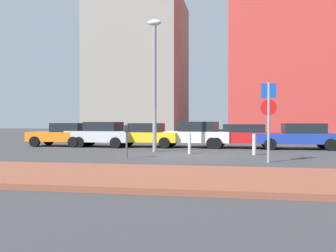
{
  "coord_description": "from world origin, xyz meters",
  "views": [
    {
      "loc": [
        2.28,
        -16.29,
        1.54
      ],
      "look_at": [
        -1.32,
        3.25,
        1.3
      ],
      "focal_mm": 39.6,
      "sensor_mm": 36.0,
      "label": 1
    }
  ],
  "objects_px": {
    "parking_meter": "(127,137)",
    "traffic_bollard_mid": "(254,144)",
    "parked_car_orange": "(65,134)",
    "street_lamp": "(154,74)",
    "parked_car_white": "(195,134)",
    "parked_car_yellow": "(146,135)",
    "parking_sign_post": "(269,112)",
    "traffic_bollard_near": "(190,143)",
    "parked_car_blue": "(299,136)",
    "parked_car_silver": "(101,134)",
    "parked_car_red": "(241,135)"
  },
  "relations": [
    {
      "from": "parked_car_orange",
      "to": "parked_car_silver",
      "type": "distance_m",
      "value": 2.44
    },
    {
      "from": "parked_car_blue",
      "to": "parking_sign_post",
      "type": "height_order",
      "value": "parking_sign_post"
    },
    {
      "from": "parked_car_silver",
      "to": "parked_car_yellow",
      "type": "height_order",
      "value": "parked_car_silver"
    },
    {
      "from": "parking_sign_post",
      "to": "traffic_bollard_near",
      "type": "distance_m",
      "value": 4.79
    },
    {
      "from": "parked_car_white",
      "to": "parking_meter",
      "type": "height_order",
      "value": "parked_car_white"
    },
    {
      "from": "parked_car_white",
      "to": "parked_car_orange",
      "type": "bearing_deg",
      "value": -177.12
    },
    {
      "from": "parking_meter",
      "to": "traffic_bollard_mid",
      "type": "bearing_deg",
      "value": 26.98
    },
    {
      "from": "street_lamp",
      "to": "parked_car_white",
      "type": "bearing_deg",
      "value": 65.77
    },
    {
      "from": "parked_car_orange",
      "to": "parked_car_yellow",
      "type": "bearing_deg",
      "value": 2.99
    },
    {
      "from": "parked_car_white",
      "to": "parked_car_yellow",
      "type": "bearing_deg",
      "value": -177.32
    },
    {
      "from": "parked_car_yellow",
      "to": "traffic_bollard_mid",
      "type": "distance_m",
      "value": 7.53
    },
    {
      "from": "parked_car_silver",
      "to": "street_lamp",
      "type": "xyz_separation_m",
      "value": [
        4.0,
        -3.08,
        3.16
      ]
    },
    {
      "from": "parked_car_white",
      "to": "parking_sign_post",
      "type": "distance_m",
      "value": 8.44
    },
    {
      "from": "parked_car_silver",
      "to": "parked_car_yellow",
      "type": "xyz_separation_m",
      "value": [
        2.7,
        0.4,
        -0.04
      ]
    },
    {
      "from": "parking_meter",
      "to": "traffic_bollard_mid",
      "type": "height_order",
      "value": "parking_meter"
    },
    {
      "from": "parked_car_orange",
      "to": "parking_meter",
      "type": "xyz_separation_m",
      "value": [
        6.03,
        -6.72,
        0.16
      ]
    },
    {
      "from": "traffic_bollard_mid",
      "to": "parking_sign_post",
      "type": "bearing_deg",
      "value": -83.12
    },
    {
      "from": "street_lamp",
      "to": "traffic_bollard_near",
      "type": "relative_size",
      "value": 6.63
    },
    {
      "from": "parked_car_yellow",
      "to": "traffic_bollard_near",
      "type": "height_order",
      "value": "parked_car_yellow"
    },
    {
      "from": "parked_car_blue",
      "to": "parking_meter",
      "type": "distance_m",
      "value": 10.42
    },
    {
      "from": "parked_car_red",
      "to": "traffic_bollard_mid",
      "type": "relative_size",
      "value": 4.72
    },
    {
      "from": "parked_car_yellow",
      "to": "parked_car_white",
      "type": "distance_m",
      "value": 2.93
    },
    {
      "from": "parked_car_white",
      "to": "street_lamp",
      "type": "relative_size",
      "value": 0.68
    },
    {
      "from": "parked_car_orange",
      "to": "traffic_bollard_mid",
      "type": "bearing_deg",
      "value": -19.62
    },
    {
      "from": "parked_car_orange",
      "to": "street_lamp",
      "type": "distance_m",
      "value": 7.87
    },
    {
      "from": "parking_meter",
      "to": "traffic_bollard_mid",
      "type": "xyz_separation_m",
      "value": [
        5.28,
        2.69,
        -0.41
      ]
    },
    {
      "from": "parked_car_red",
      "to": "street_lamp",
      "type": "xyz_separation_m",
      "value": [
        -4.35,
        -3.61,
        3.21
      ]
    },
    {
      "from": "parking_sign_post",
      "to": "parked_car_yellow",
      "type": "bearing_deg",
      "value": 131.45
    },
    {
      "from": "parked_car_silver",
      "to": "parked_car_yellow",
      "type": "distance_m",
      "value": 2.73
    },
    {
      "from": "parking_meter",
      "to": "traffic_bollard_near",
      "type": "bearing_deg",
      "value": 49.62
    },
    {
      "from": "parked_car_silver",
      "to": "traffic_bollard_mid",
      "type": "relative_size",
      "value": 4.18
    },
    {
      "from": "parked_car_blue",
      "to": "parked_car_orange",
      "type": "bearing_deg",
      "value": -179.62
    },
    {
      "from": "traffic_bollard_mid",
      "to": "parked_car_silver",
      "type": "bearing_deg",
      "value": 156.28
    },
    {
      "from": "parked_car_white",
      "to": "traffic_bollard_near",
      "type": "relative_size",
      "value": 4.5
    },
    {
      "from": "parked_car_blue",
      "to": "parking_sign_post",
      "type": "bearing_deg",
      "value": -107.18
    },
    {
      "from": "parked_car_orange",
      "to": "parked_car_blue",
      "type": "xyz_separation_m",
      "value": [
        13.92,
        0.09,
        0.01
      ]
    },
    {
      "from": "parked_car_red",
      "to": "traffic_bollard_near",
      "type": "distance_m",
      "value": 5.07
    },
    {
      "from": "parked_car_blue",
      "to": "street_lamp",
      "type": "xyz_separation_m",
      "value": [
        -7.48,
        -3.31,
        3.2
      ]
    },
    {
      "from": "street_lamp",
      "to": "traffic_bollard_mid",
      "type": "xyz_separation_m",
      "value": [
        4.87,
        -0.82,
        -3.46
      ]
    },
    {
      "from": "parked_car_yellow",
      "to": "traffic_bollard_mid",
      "type": "height_order",
      "value": "parked_car_yellow"
    },
    {
      "from": "parked_car_orange",
      "to": "parking_meter",
      "type": "relative_size",
      "value": 3.04
    },
    {
      "from": "parked_car_orange",
      "to": "parked_car_yellow",
      "type": "xyz_separation_m",
      "value": [
        5.13,
        0.27,
        0.01
      ]
    },
    {
      "from": "parked_car_yellow",
      "to": "parking_sign_post",
      "type": "xyz_separation_m",
      "value": [
        6.55,
        -7.41,
        1.14
      ]
    },
    {
      "from": "traffic_bollard_near",
      "to": "parked_car_red",
      "type": "bearing_deg",
      "value": 60.84
    },
    {
      "from": "street_lamp",
      "to": "traffic_bollard_near",
      "type": "distance_m",
      "value": 4.01
    },
    {
      "from": "parked_car_blue",
      "to": "street_lamp",
      "type": "bearing_deg",
      "value": -156.17
    },
    {
      "from": "parked_car_yellow",
      "to": "parked_car_blue",
      "type": "distance_m",
      "value": 8.79
    },
    {
      "from": "parked_car_yellow",
      "to": "parking_meter",
      "type": "height_order",
      "value": "parked_car_yellow"
    },
    {
      "from": "parked_car_yellow",
      "to": "street_lamp",
      "type": "relative_size",
      "value": 0.62
    },
    {
      "from": "parked_car_red",
      "to": "parked_car_blue",
      "type": "distance_m",
      "value": 3.15
    }
  ]
}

